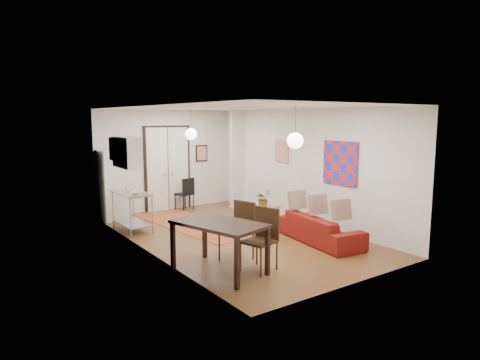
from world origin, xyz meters
TOP-DOWN VIEW (x-y plane):
  - floor at (0.00, 0.00)m, footprint 7.00×7.00m
  - ceiling at (0.00, 0.00)m, footprint 4.20×7.00m
  - wall_back at (0.00, 3.50)m, footprint 4.20×0.02m
  - wall_front at (0.00, -3.50)m, footprint 4.20×0.02m
  - wall_left at (-2.10, 0.00)m, footprint 0.02×7.00m
  - wall_right at (2.10, 0.00)m, footprint 0.02×7.00m
  - double_doors at (0.00, 3.46)m, footprint 1.44×0.06m
  - stub_partition at (1.85, 2.55)m, footprint 0.50×0.10m
  - wall_cabinet at (-1.92, 1.50)m, footprint 0.35×1.00m
  - painting_popart at (2.08, -1.25)m, footprint 0.05×1.00m
  - painting_abstract at (2.08, 0.80)m, footprint 0.05×0.50m
  - poster_back at (1.15, 3.47)m, footprint 0.40×0.03m
  - print_left at (-2.07, 2.00)m, footprint 0.03×0.44m
  - pendant_back at (0.00, 2.00)m, footprint 0.30×0.30m
  - pendant_front at (0.00, -2.00)m, footprint 0.30×0.30m
  - kilim_rug at (-0.28, 1.39)m, footprint 1.82×3.78m
  - sofa at (1.22, -1.52)m, footprint 2.17×1.09m
  - coffee_table at (1.10, 0.47)m, footprint 1.09×0.75m
  - potted_plant at (1.20, 0.47)m, footprint 0.41×0.45m
  - kitchen_counter at (-1.75, 1.77)m, footprint 0.63×1.22m
  - bowl at (-1.75, 1.47)m, footprint 0.22×0.22m
  - soap_bottle at (-1.75, 2.02)m, footprint 0.09×0.09m
  - fridge at (-1.75, 3.15)m, footprint 0.71×0.71m
  - dining_table at (-1.53, -1.79)m, footprint 1.31×1.79m
  - dining_chair_near at (-0.93, -1.32)m, footprint 0.64×0.81m
  - dining_chair_far at (-0.93, -2.02)m, footprint 0.64×0.81m
  - black_side_chair at (0.36, 3.24)m, footprint 0.52×0.52m

SIDE VIEW (x-z plane):
  - floor at x=0.00m, z-range 0.00..0.00m
  - kilim_rug at x=-0.28m, z-range 0.00..0.01m
  - sofa at x=1.22m, z-range 0.00..0.61m
  - coffee_table at x=1.10m, z-range 0.16..0.61m
  - black_side_chair at x=0.36m, z-range 0.08..1.03m
  - kitchen_counter at x=-1.75m, z-range 0.14..1.07m
  - dining_chair_near at x=-0.93m, z-range 0.09..1.19m
  - dining_chair_far at x=-0.93m, z-range 0.09..1.19m
  - potted_plant at x=1.20m, z-range 0.44..0.88m
  - dining_table at x=-1.53m, z-range 0.35..1.24m
  - fridge at x=-1.75m, z-range 0.00..1.85m
  - bowl at x=-1.75m, z-range 0.93..0.98m
  - soap_bottle at x=-1.75m, z-range 0.93..1.12m
  - double_doors at x=0.00m, z-range -0.05..2.45m
  - wall_back at x=0.00m, z-range 0.00..2.90m
  - wall_front at x=0.00m, z-range 0.00..2.90m
  - wall_left at x=-2.10m, z-range 0.00..2.90m
  - wall_right at x=2.10m, z-range 0.00..2.90m
  - stub_partition at x=1.85m, z-range 0.00..2.90m
  - poster_back at x=1.15m, z-range 1.35..1.85m
  - painting_popart at x=2.08m, z-range 1.15..2.15m
  - painting_abstract at x=2.08m, z-range 1.50..2.10m
  - wall_cabinet at x=-1.92m, z-range 1.55..2.25m
  - print_left at x=-2.07m, z-range 1.68..2.22m
  - pendant_back at x=0.00m, z-range 1.85..2.65m
  - pendant_front at x=0.00m, z-range 1.85..2.65m
  - ceiling at x=0.00m, z-range 2.89..2.91m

